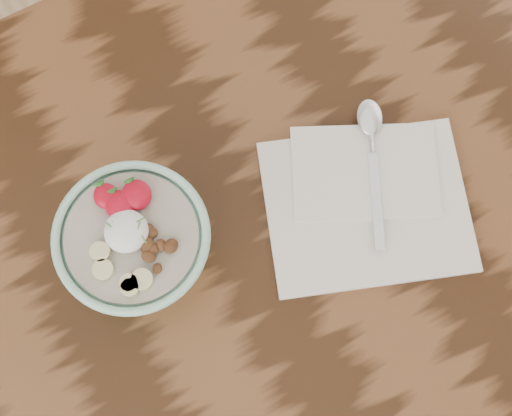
# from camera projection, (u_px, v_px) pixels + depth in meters

# --- Properties ---
(table) EXTENTS (1.60, 0.90, 0.75)m
(table) POSITION_uv_depth(u_px,v_px,m) (114.00, 337.00, 0.96)
(table) COLOR black
(table) RESTS_ON ground
(breakfast_bowl) EXTENTS (0.18, 0.18, 0.12)m
(breakfast_bowl) POSITION_uv_depth(u_px,v_px,m) (136.00, 243.00, 0.83)
(breakfast_bowl) COLOR #A2DABE
(breakfast_bowl) RESTS_ON table
(napkin) EXTENTS (0.31, 0.28, 0.02)m
(napkin) POSITION_uv_depth(u_px,v_px,m) (366.00, 199.00, 0.90)
(napkin) COLOR white
(napkin) RESTS_ON table
(spoon) EXTENTS (0.11, 0.19, 0.01)m
(spoon) POSITION_uv_depth(u_px,v_px,m) (371.00, 138.00, 0.91)
(spoon) COLOR silver
(spoon) RESTS_ON napkin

